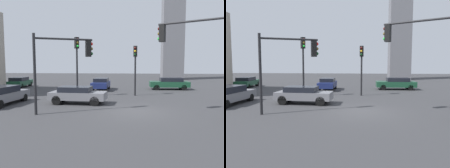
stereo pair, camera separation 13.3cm
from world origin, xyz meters
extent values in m
plane|color=#38383A|center=(0.00, 0.00, 0.00)|extent=(104.78, 104.78, 0.00)
cylinder|color=black|center=(-5.16, 5.87, 2.68)|extent=(0.16, 0.16, 5.35)
cube|color=black|center=(-5.16, 5.87, 4.85)|extent=(0.45, 0.45, 1.00)
sphere|color=#4C0F0C|center=(-5.03, 5.72, 5.15)|extent=(0.20, 0.20, 0.20)
sphere|color=#594714|center=(-5.03, 5.72, 4.85)|extent=(0.20, 0.20, 0.20)
sphere|color=green|center=(-5.03, 5.72, 4.55)|extent=(0.20, 0.20, 0.20)
cylinder|color=black|center=(3.08, -0.90, 5.37)|extent=(3.49, 2.03, 0.12)
cube|color=black|center=(1.58, -0.06, 4.82)|extent=(0.44, 0.44, 1.00)
sphere|color=#4C0F0C|center=(1.41, 0.04, 5.12)|extent=(0.20, 0.20, 0.20)
sphere|color=#594714|center=(1.41, 0.04, 4.82)|extent=(0.20, 0.20, 0.20)
sphere|color=green|center=(1.41, 0.04, 4.52)|extent=(0.20, 0.20, 0.20)
cylinder|color=black|center=(0.06, 7.20, 2.32)|extent=(0.16, 0.16, 4.65)
cube|color=black|center=(0.06, 7.20, 4.15)|extent=(0.37, 0.37, 1.00)
sphere|color=#4C0F0C|center=(0.03, 7.01, 4.45)|extent=(0.20, 0.20, 0.20)
sphere|color=yellow|center=(0.03, 7.01, 4.15)|extent=(0.20, 0.20, 0.20)
sphere|color=#14471E|center=(0.03, 7.01, 3.85)|extent=(0.20, 0.20, 0.20)
cylinder|color=black|center=(-5.89, -1.31, 2.39)|extent=(0.16, 0.16, 4.78)
cylinder|color=black|center=(-4.31, -0.61, 4.50)|extent=(3.21, 1.51, 0.12)
cube|color=black|center=(-2.95, 0.00, 3.95)|extent=(0.42, 0.42, 1.00)
sphere|color=red|center=(-2.77, 0.08, 4.25)|extent=(0.20, 0.20, 0.20)
sphere|color=#594714|center=(-2.77, 0.08, 3.95)|extent=(0.20, 0.20, 0.20)
sphere|color=#14471E|center=(-2.77, 0.08, 3.65)|extent=(0.20, 0.20, 0.20)
cube|color=slate|center=(-9.74, 1.70, 0.61)|extent=(2.13, 4.62, 0.61)
cube|color=black|center=(-9.76, 1.47, 1.12)|extent=(1.78, 2.63, 0.50)
cylinder|color=black|center=(-10.39, 3.28, 0.30)|extent=(0.37, 0.63, 0.61)
cylinder|color=black|center=(-8.89, 3.18, 0.30)|extent=(0.37, 0.63, 0.61)
cube|color=navy|center=(-3.75, 11.24, 0.64)|extent=(1.74, 3.97, 0.60)
cube|color=black|center=(-3.75, 11.43, 1.12)|extent=(1.53, 2.22, 0.45)
cylinder|color=black|center=(-3.04, 9.89, 0.34)|extent=(0.31, 0.67, 0.67)
cylinder|color=black|center=(-4.47, 9.89, 0.34)|extent=(0.31, 0.67, 0.67)
cylinder|color=black|center=(-3.04, 12.58, 0.34)|extent=(0.31, 0.67, 0.67)
cylinder|color=black|center=(-4.46, 12.59, 0.34)|extent=(0.31, 0.67, 0.67)
cube|color=#19472D|center=(4.05, 12.48, 0.63)|extent=(4.47, 1.93, 0.62)
cube|color=black|center=(4.28, 12.48, 1.14)|extent=(2.52, 1.67, 0.48)
cylinder|color=black|center=(2.56, 11.69, 0.31)|extent=(0.63, 0.34, 0.63)
cylinder|color=black|center=(2.53, 13.20, 0.31)|extent=(0.63, 0.34, 0.63)
cylinder|color=black|center=(5.58, 11.75, 0.31)|extent=(0.63, 0.34, 0.63)
cylinder|color=black|center=(5.55, 13.26, 0.31)|extent=(0.63, 0.34, 0.63)
cube|color=#19472D|center=(-14.41, 13.17, 0.58)|extent=(2.18, 4.41, 0.57)
cube|color=black|center=(-14.39, 12.96, 1.06)|extent=(1.80, 2.52, 0.47)
cylinder|color=black|center=(-15.28, 14.56, 0.29)|extent=(0.38, 0.61, 0.59)
cylinder|color=black|center=(-13.78, 14.69, 0.29)|extent=(0.38, 0.61, 0.59)
cylinder|color=black|center=(-15.03, 11.66, 0.29)|extent=(0.38, 0.61, 0.59)
cylinder|color=black|center=(-13.54, 11.79, 0.29)|extent=(0.38, 0.61, 0.59)
cube|color=slate|center=(-4.25, 2.49, 0.62)|extent=(4.27, 1.94, 0.56)
cube|color=black|center=(-4.46, 2.50, 1.08)|extent=(2.42, 1.64, 0.44)
cylinder|color=black|center=(-2.79, 3.13, 0.34)|extent=(0.70, 0.35, 0.69)
cylinder|color=black|center=(-2.86, 1.71, 0.34)|extent=(0.70, 0.35, 0.69)
cylinder|color=black|center=(-5.64, 3.27, 0.34)|extent=(0.70, 0.35, 0.69)
cylinder|color=black|center=(-5.71, 1.86, 0.34)|extent=(0.70, 0.35, 0.69)
camera|label=1|loc=(-0.18, -13.98, 3.06)|focal=36.02mm
camera|label=2|loc=(-0.05, -13.96, 3.06)|focal=36.02mm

